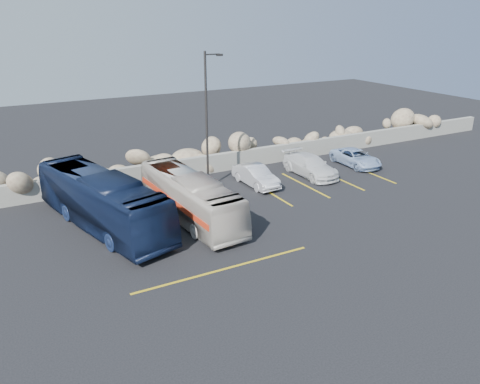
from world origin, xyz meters
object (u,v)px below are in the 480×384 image
tour_coach (102,201)px  car_d (356,158)px  car_c (310,166)px  vintage_bus (190,197)px  car_b (256,176)px  lamppost (207,117)px

tour_coach → car_d: (17.79, 1.85, -0.81)m
tour_coach → car_c: size_ratio=2.17×
vintage_bus → car_d: 13.95m
vintage_bus → tour_coach: 4.31m
vintage_bus → car_b: size_ratio=2.26×
vintage_bus → car_d: vintage_bus is taller
car_b → car_d: (8.16, 0.21, -0.06)m
car_d → car_b: bearing=-177.3°
car_c → lamppost: bearing=170.5°
lamppost → vintage_bus: (-2.80, -3.80, -3.11)m
tour_coach → car_c: tour_coach is taller
car_b → car_d: car_b is taller
car_b → tour_coach: bearing=-172.8°
car_c → car_d: car_c is taller
lamppost → vintage_bus: bearing=-126.4°
tour_coach → car_d: size_ratio=2.46×
vintage_bus → car_b: vintage_bus is taller
lamppost → vintage_bus: size_ratio=0.94×
vintage_bus → car_b: (5.47, 2.72, -0.56)m
car_c → tour_coach: bearing=-173.5°
lamppost → vintage_bus: 5.66m
tour_coach → car_c: bearing=-8.0°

